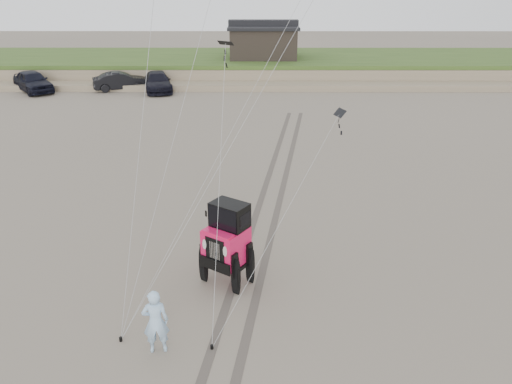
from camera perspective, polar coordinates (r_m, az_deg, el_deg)
ground at (r=14.10m, az=-6.07°, el=-14.68°), size 160.00×160.00×0.00m
dune_ridge at (r=49.18m, az=-1.59°, el=14.17°), size 160.00×14.25×1.73m
cabin at (r=48.34m, az=0.84°, el=16.91°), size 6.40×5.40×3.35m
truck_a at (r=45.38m, az=-24.15°, el=11.47°), size 4.81×5.14×1.71m
truck_b at (r=43.74m, az=-15.18°, el=12.13°), size 4.76×2.98×1.48m
truck_c at (r=42.71m, az=-11.18°, el=12.25°), size 3.35×5.52×1.50m
jeep at (r=15.14m, az=-3.39°, el=-6.91°), size 5.09×5.97×2.08m
man at (r=12.88m, az=-11.41°, el=-14.31°), size 0.71×0.53×1.78m
stake_main at (r=13.87m, az=-15.20°, el=-15.92°), size 0.08×0.08×0.12m
stake_aux at (r=13.24m, az=-5.07°, el=-17.24°), size 0.08×0.08×0.12m
tire_tracks at (r=20.91m, az=1.60°, el=-1.10°), size 5.22×29.74×0.01m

